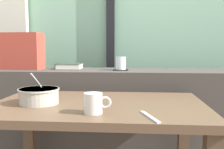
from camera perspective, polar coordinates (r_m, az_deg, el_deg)
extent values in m
cube|color=black|center=(2.33, -0.32, 14.00)|extent=(0.07, 0.05, 2.60)
cube|color=#423D38|center=(1.92, -2.21, -11.21)|extent=(2.80, 0.39, 0.82)
cube|color=brown|center=(1.28, -3.01, -7.04)|extent=(1.03, 0.65, 0.03)
cube|color=black|center=(1.80, 1.92, 1.02)|extent=(0.10, 0.10, 0.00)
cylinder|color=white|center=(1.79, 1.92, 2.51)|extent=(0.07, 0.07, 0.09)
cylinder|color=#BC3D51|center=(1.79, 1.92, 2.22)|extent=(0.06, 0.06, 0.06)
cube|color=#334233|center=(1.91, -9.23, 1.23)|extent=(0.18, 0.15, 0.00)
cube|color=silver|center=(1.91, -9.24, 1.80)|extent=(0.17, 0.15, 0.04)
cube|color=#334233|center=(1.91, -9.25, 2.37)|extent=(0.18, 0.15, 0.00)
cube|color=#334233|center=(1.93, -11.74, 1.80)|extent=(0.01, 0.15, 0.04)
cube|color=#B74233|center=(1.99, -19.46, 4.85)|extent=(0.33, 0.16, 0.26)
cylinder|color=#BCB7A8|center=(1.30, -15.67, -4.55)|extent=(0.19, 0.19, 0.07)
cylinder|color=#BCB7A8|center=(1.30, -15.71, -3.13)|extent=(0.20, 0.20, 0.01)
cylinder|color=#B27038|center=(1.31, -15.66, -4.81)|extent=(0.16, 0.16, 0.05)
cylinder|color=silver|center=(1.32, -15.62, -2.10)|extent=(0.04, 0.13, 0.12)
ellipsoid|color=silver|center=(1.35, -15.28, -3.69)|extent=(0.03, 0.05, 0.01)
cube|color=silver|center=(1.03, 8.26, -9.12)|extent=(0.07, 0.17, 0.01)
cylinder|color=silver|center=(1.08, -4.14, -6.28)|extent=(0.08, 0.08, 0.08)
torus|color=silver|center=(1.07, -1.48, -6.12)|extent=(0.05, 0.01, 0.05)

